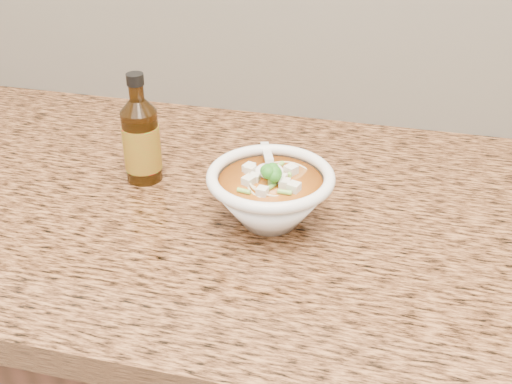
# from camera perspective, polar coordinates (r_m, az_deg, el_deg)

# --- Properties ---
(counter_slab) EXTENTS (4.00, 0.68, 0.04)m
(counter_slab) POSITION_cam_1_polar(r_m,az_deg,el_deg) (0.93, 5.79, -2.66)
(counter_slab) COLOR #945E36
(counter_slab) RESTS_ON cabinet
(soup_bowl) EXTENTS (0.17, 0.19, 0.10)m
(soup_bowl) POSITION_cam_1_polar(r_m,az_deg,el_deg) (0.87, 1.28, -0.39)
(soup_bowl) COLOR white
(soup_bowl) RESTS_ON counter_slab
(hot_sauce_bottle) EXTENTS (0.06, 0.06, 0.17)m
(hot_sauce_bottle) POSITION_cam_1_polar(r_m,az_deg,el_deg) (0.97, -10.15, 4.49)
(hot_sauce_bottle) COLOR #371E07
(hot_sauce_bottle) RESTS_ON counter_slab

